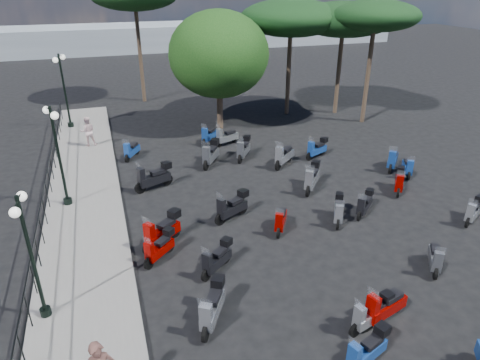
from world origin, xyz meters
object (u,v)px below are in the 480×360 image
object	(u,v)px
scooter_4	(154,177)
scooter_15	(281,221)
scooter_2	(162,232)
pine_3	(375,16)
scooter_23	(317,149)
scooter_21	(312,178)
scooter_13	(371,314)
scooter_28	(393,160)
scooter_7	(384,307)
broadleaf_tree	(219,55)
pedestrian_far	(88,131)
lamp_post_0	(30,251)
scooter_1	(212,308)
scooter_6	(367,351)
scooter_8	(217,259)
scooter_19	(435,259)
scooter_16	(211,154)
lamp_post_1	(58,150)
pine_1	(344,19)
scooter_5	(132,151)
scooter_14	(338,211)
lamp_post_2	(64,86)
scooter_20	(365,205)
scooter_25	(474,211)
scooter_22	(284,156)
scooter_27	(408,167)
scooter_3	(159,248)
scooter_9	(232,207)
scooter_10	(243,149)
scooter_11	(226,137)
scooter_26	(399,182)

from	to	relation	value
scooter_4	scooter_15	bearing A→B (deg)	-162.30
scooter_2	pine_3	size ratio (longest dim) A/B	0.21
scooter_2	scooter_23	distance (m)	10.47
scooter_21	scooter_13	bearing A→B (deg)	112.84
scooter_21	scooter_28	bearing A→B (deg)	-131.73
scooter_7	broadleaf_tree	distance (m)	17.70
scooter_21	pine_3	distance (m)	12.40
pedestrian_far	scooter_4	world-z (taller)	pedestrian_far
lamp_post_0	scooter_1	world-z (taller)	lamp_post_0
scooter_6	scooter_8	xyz separation A→B (m)	(-2.42, 4.68, -0.00)
scooter_2	scooter_19	size ratio (longest dim) A/B	1.22
lamp_post_0	scooter_6	bearing A→B (deg)	-25.70
scooter_2	scooter_16	xyz separation A→B (m)	(3.41, 6.34, 0.01)
scooter_16	lamp_post_1	bearing A→B (deg)	54.06
lamp_post_0	scooter_2	xyz separation A→B (m)	(3.63, 2.59, -1.71)
pine_1	scooter_15	bearing A→B (deg)	-126.71
scooter_5	scooter_16	bearing A→B (deg)	-178.02
scooter_5	broadleaf_tree	xyz separation A→B (m)	(5.67, 3.24, 4.03)
pine_1	scooter_6	bearing A→B (deg)	-117.72
scooter_23	scooter_28	bearing A→B (deg)	-156.43
scooter_14	pine_1	xyz separation A→B (m)	(7.26, 12.99, 5.60)
lamp_post_1	scooter_8	size ratio (longest dim) A/B	3.20
pedestrian_far	scooter_2	bearing A→B (deg)	98.88
lamp_post_2	scooter_16	distance (m)	10.79
lamp_post_1	scooter_20	bearing A→B (deg)	-42.20
scooter_23	scooter_7	bearing A→B (deg)	136.24
scooter_23	scooter_25	size ratio (longest dim) A/B	1.09
scooter_1	scooter_22	distance (m)	11.10
scooter_27	scooter_21	bearing A→B (deg)	28.12
scooter_3	scooter_15	size ratio (longest dim) A/B	0.90
lamp_post_1	scooter_9	xyz separation A→B (m)	(6.09, -3.01, -1.97)
lamp_post_1	scooter_14	bearing A→B (deg)	-45.33
lamp_post_1	scooter_8	world-z (taller)	lamp_post_1
scooter_5	scooter_9	size ratio (longest dim) A/B	0.87
pine_1	scooter_10	bearing A→B (deg)	-145.81
scooter_4	scooter_25	world-z (taller)	scooter_4
scooter_20	scooter_25	world-z (taller)	scooter_25
scooter_28	scooter_5	bearing A→B (deg)	19.06
scooter_9	broadleaf_tree	distance (m)	11.70
scooter_21	scooter_8	bearing A→B (deg)	76.68
scooter_5	scooter_6	world-z (taller)	scooter_5
scooter_16	scooter_21	bearing A→B (deg)	165.17
scooter_3	scooter_11	world-z (taller)	scooter_11
scooter_1	pine_1	distance (m)	21.96
scooter_20	scooter_8	bearing A→B (deg)	64.71
lamp_post_0	scooter_27	distance (m)	16.33
lamp_post_2	scooter_22	xyz separation A→B (m)	(10.21, -9.37, -2.14)
scooter_8	scooter_6	bearing A→B (deg)	168.25
lamp_post_2	scooter_19	world-z (taller)	lamp_post_2
scooter_26	scooter_28	world-z (taller)	scooter_28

